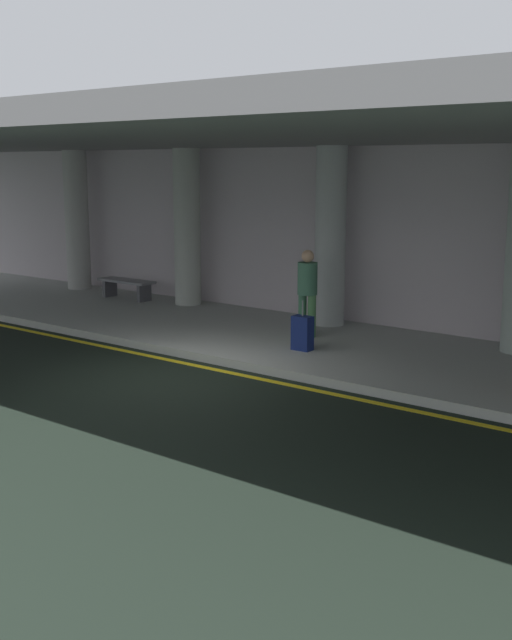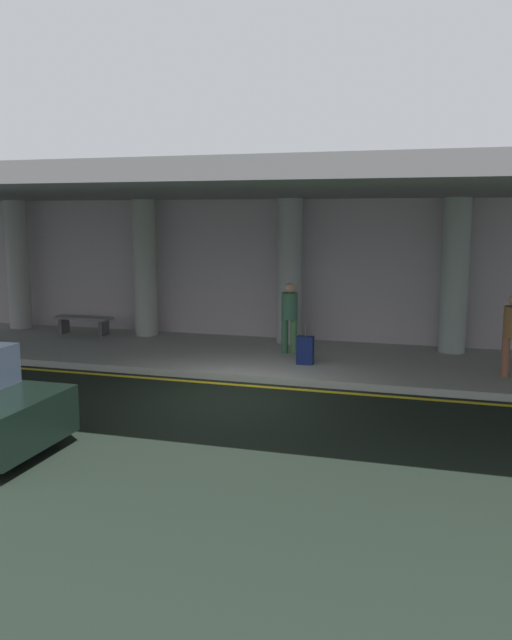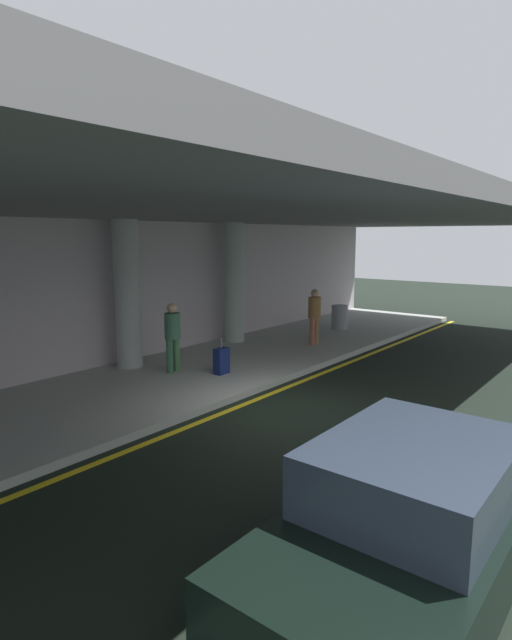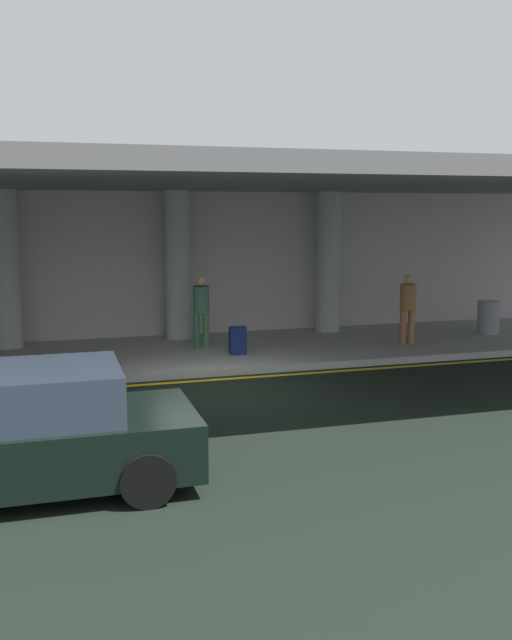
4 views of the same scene
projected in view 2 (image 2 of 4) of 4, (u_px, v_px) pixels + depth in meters
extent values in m
plane|color=black|center=(232.00, 395.00, 12.49)|extent=(60.00, 60.00, 0.00)
cube|color=#A5A9A4|center=(274.00, 358.00, 15.41)|extent=(26.00, 4.20, 0.15)
cube|color=yellow|center=(244.00, 385.00, 13.19)|extent=(26.00, 0.14, 0.01)
cylinder|color=#ABABA6|center=(18.00, 265.00, 18.78)|extent=(0.63, 0.63, 3.65)
cylinder|color=#A5ABA1|center=(145.00, 268.00, 17.66)|extent=(0.63, 0.63, 3.65)
cylinder|color=#A5ABA9|center=(290.00, 272.00, 16.55)|extent=(0.63, 0.63, 3.65)
cylinder|color=#A0AEA4|center=(455.00, 276.00, 15.43)|extent=(0.63, 0.63, 3.65)
cube|color=slate|center=(269.00, 189.00, 14.32)|extent=(28.00, 13.20, 0.30)
cube|color=#BCB0B6|center=(296.00, 272.00, 17.25)|extent=(26.00, 0.30, 3.80)
cylinder|color=black|center=(37.00, 419.00, 10.01)|extent=(0.64, 0.22, 0.64)
cylinder|color=#336144|center=(285.00, 336.00, 15.52)|extent=(0.16, 0.16, 0.82)
cylinder|color=#417343|center=(294.00, 336.00, 15.46)|extent=(0.16, 0.16, 0.82)
cylinder|color=#36644B|center=(290.00, 306.00, 15.38)|extent=(0.38, 0.38, 0.62)
sphere|color=tan|center=(290.00, 288.00, 15.31)|extent=(0.24, 0.24, 0.24)
cylinder|color=#935940|center=(505.00, 357.00, 13.26)|extent=(0.16, 0.16, 0.82)
cube|color=navy|center=(305.00, 350.00, 14.37)|extent=(0.36, 0.22, 0.62)
cylinder|color=slate|center=(305.00, 330.00, 14.30)|extent=(0.02, 0.02, 0.28)
cube|color=slate|center=(83.00, 318.00, 17.98)|extent=(1.60, 0.50, 0.06)
cube|color=#4C4C51|center=(64.00, 325.00, 18.19)|extent=(0.10, 0.40, 0.42)
cube|color=#4C4C51|center=(104.00, 328.00, 17.84)|extent=(0.10, 0.40, 0.42)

